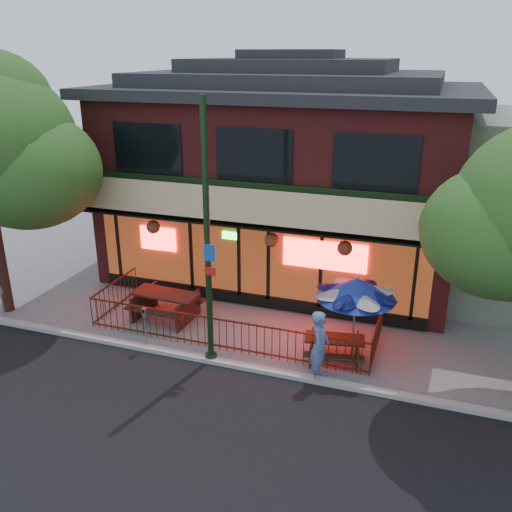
% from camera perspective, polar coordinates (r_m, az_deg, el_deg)
% --- Properties ---
extents(ground, '(80.00, 80.00, 0.00)m').
position_cam_1_polar(ground, '(15.45, -4.13, -10.13)').
color(ground, gray).
rests_on(ground, ground).
extents(curb, '(80.00, 0.25, 0.12)m').
position_cam_1_polar(curb, '(15.02, -4.89, -10.85)').
color(curb, '#999993').
rests_on(curb, ground).
extents(restaurant_building, '(12.96, 9.49, 8.05)m').
position_cam_1_polar(restaurant_building, '(20.34, 3.47, 9.97)').
color(restaurant_building, maroon).
rests_on(restaurant_building, ground).
extents(patio_fence, '(8.44, 2.62, 1.00)m').
position_cam_1_polar(patio_fence, '(15.54, -3.46, -7.24)').
color(patio_fence, '#4E1D10').
rests_on(patio_fence, ground).
extents(street_light, '(0.43, 0.32, 7.00)m').
position_cam_1_polar(street_light, '(13.75, -5.10, 0.39)').
color(street_light, black).
rests_on(street_light, ground).
extents(picnic_table_left, '(2.14, 1.69, 0.88)m').
position_cam_1_polar(picnic_table_left, '(17.23, -9.51, -4.76)').
color(picnic_table_left, '#3D1D16').
rests_on(picnic_table_left, ground).
extents(picnic_table_right, '(1.77, 1.47, 0.68)m').
position_cam_1_polar(picnic_table_right, '(15.02, 8.26, -9.29)').
color(picnic_table_right, '#342412').
rests_on(picnic_table_right, ground).
extents(patio_umbrella, '(2.11, 2.11, 2.42)m').
position_cam_1_polar(patio_umbrella, '(14.52, 10.51, -3.39)').
color(patio_umbrella, gray).
rests_on(patio_umbrella, ground).
extents(pedestrian, '(0.50, 0.73, 1.93)m').
position_cam_1_polar(pedestrian, '(13.90, 6.72, -9.42)').
color(pedestrian, '#5166A2').
rests_on(pedestrian, ground).
extents(parking_meter_near, '(0.12, 0.11, 1.25)m').
position_cam_1_polar(parking_meter_near, '(15.54, -11.63, -6.76)').
color(parking_meter_near, gray).
rests_on(parking_meter_near, ground).
extents(parking_meter_far, '(0.13, 0.12, 1.17)m').
position_cam_1_polar(parking_meter_far, '(18.46, -25.23, -4.06)').
color(parking_meter_far, '#96999E').
rests_on(parking_meter_far, ground).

